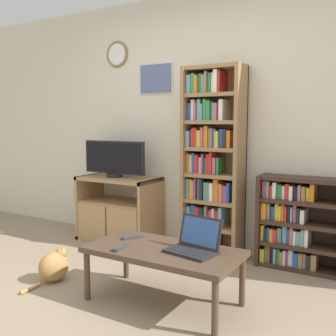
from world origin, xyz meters
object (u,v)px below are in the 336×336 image
Objects in this scene: coffee_table at (163,254)px; remote_far_from_laptop at (120,247)px; television at (114,159)px; laptop at (195,243)px; tv_stand at (118,209)px; bookshelf_short at (295,224)px; cat at (54,266)px; remote_near_laptop at (132,237)px; bookshelf_tall at (211,163)px.

remote_far_from_laptop reaches higher than coffee_table.
laptop is at bearing -33.82° from television.
bookshelf_short is (1.86, 0.14, 0.05)m from tv_stand.
laptop is 1.25m from cat.
laptop reaches higher than remote_far_from_laptop.
remote_near_laptop is (0.88, -0.96, 0.06)m from tv_stand.
bookshelf_short reaches higher than remote_near_laptop.
coffee_table is (-0.65, -1.19, -0.04)m from bookshelf_short.
bookshelf_tall is at bearing 78.26° from cat.
remote_far_from_laptop is (0.95, -1.21, 0.06)m from tv_stand.
bookshelf_tall is at bearing 7.35° from television.
remote_near_laptop is at bearing 37.92° from cat.
remote_near_laptop is (-0.99, -1.10, 0.01)m from bookshelf_short.
remote_far_from_laptop is at bearing -94.17° from bookshelf_tall.
television is at bearing 123.64° from cat.
remote_near_laptop is (-0.33, 0.09, 0.05)m from coffee_table.
bookshelf_tall reaches higher than bookshelf_short.
remote_far_from_laptop is (-0.49, -0.21, -0.05)m from laptop.
coffee_table is at bearing -156.81° from laptop.
television is 0.42× the size of bookshelf_tall.
laptop is at bearing -110.80° from bookshelf_short.
television reaches higher than tv_stand.
remote_far_from_laptop is 0.35× the size of cat.
bookshelf_short is 1.21m from laptop.
bookshelf_tall is (1.05, 0.14, 0.55)m from tv_stand.
cat is (-1.62, -1.31, -0.27)m from bookshelf_short.
bookshelf_short is at bearing 50.02° from remote_far_from_laptop.
remote_far_from_laptop is (-0.26, -0.16, 0.05)m from coffee_table.
remote_near_laptop is 0.34× the size of cat.
television is 0.93× the size of bookshelf_short.
laptop is at bearing -71.03° from bookshelf_tall.
television is at bearing 155.75° from laptop.
television is 1.43m from cat.
remote_near_laptop is at bearing -173.87° from laptop.
coffee_table is 6.73× the size of remote_far_from_laptop.
bookshelf_short reaches higher than cat.
tv_stand is 5.56× the size of remote_near_laptop.
bookshelf_tall reaches higher than laptop.
coffee_table is at bearing 18.03° from remote_near_laptop.
television is 1.10m from bookshelf_tall.
tv_stand reaches higher than laptop.
bookshelf_short is at bearing 4.36° from tv_stand.
bookshelf_short reaches higher than laptop.
bookshelf_tall reaches higher than remote_far_from_laptop.
tv_stand is at bearing 121.71° from cat.
bookshelf_tall is at bearing -179.54° from bookshelf_short.
remote_far_from_laptop is (0.07, -0.25, 0.00)m from remote_near_laptop.
tv_stand is at bearing 165.31° from remote_near_laptop.
bookshelf_tall reaches higher than cat.
coffee_table is 2.94× the size of laptop.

